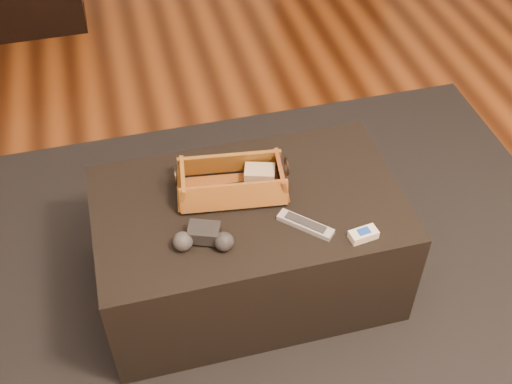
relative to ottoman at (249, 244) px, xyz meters
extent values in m
cube|color=brown|center=(-0.13, -0.37, -0.23)|extent=(5.00, 5.50, 0.01)
cube|color=black|center=(0.00, -0.05, -0.22)|extent=(2.60, 2.00, 0.01)
cube|color=black|center=(0.00, 0.00, 0.00)|extent=(1.00, 0.60, 0.42)
cube|color=black|center=(-0.06, 0.05, 0.23)|extent=(0.19, 0.05, 0.02)
cube|color=#C8AF8B|center=(0.06, 0.07, 0.25)|extent=(0.11, 0.09, 0.05)
cube|color=#935421|center=(-0.04, 0.06, 0.22)|extent=(0.33, 0.18, 0.01)
cube|color=olive|center=(-0.03, 0.14, 0.27)|extent=(0.34, 0.07, 0.09)
cube|color=#AD7027|center=(-0.05, -0.02, 0.27)|extent=(0.34, 0.07, 0.09)
cube|color=#A05624|center=(0.12, 0.04, 0.27)|extent=(0.05, 0.17, 0.09)
cube|color=#A46525|center=(-0.20, 0.08, 0.27)|extent=(0.05, 0.17, 0.09)
torus|color=black|center=(0.14, 0.04, 0.30)|extent=(0.02, 0.06, 0.06)
torus|color=black|center=(-0.22, 0.08, 0.30)|extent=(0.02, 0.06, 0.06)
cube|color=black|center=(-0.17, -0.12, 0.24)|extent=(0.11, 0.10, 0.04)
sphere|color=#303033|center=(-0.24, -0.14, 0.24)|extent=(0.07, 0.07, 0.06)
sphere|color=#242426|center=(-0.12, -0.17, 0.24)|extent=(0.07, 0.07, 0.06)
cube|color=#B1B4B9|center=(0.15, -0.15, 0.22)|extent=(0.16, 0.16, 0.02)
cube|color=#28282A|center=(0.15, -0.15, 0.23)|extent=(0.12, 0.11, 0.00)
cube|color=silver|center=(0.30, -0.23, 0.22)|extent=(0.09, 0.05, 0.03)
cube|color=blue|center=(0.30, -0.23, 0.24)|extent=(0.04, 0.03, 0.01)
camera|label=1|loc=(-0.33, -1.40, 1.69)|focal=45.00mm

